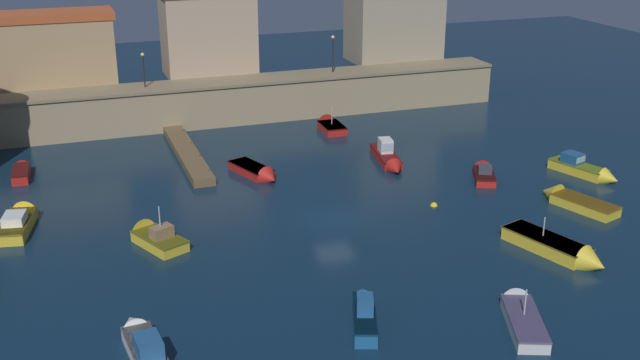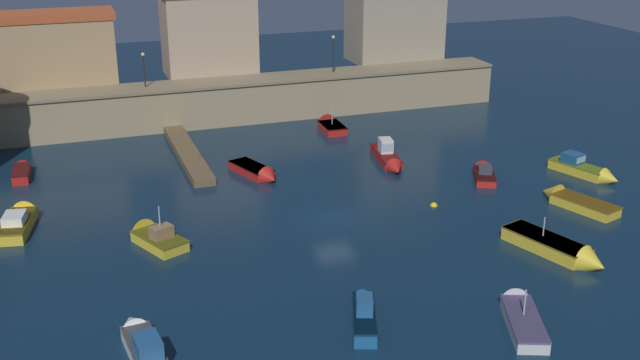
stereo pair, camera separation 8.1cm
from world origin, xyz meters
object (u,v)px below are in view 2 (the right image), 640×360
at_px(moored_boat_2, 520,313).
at_px(moored_boat_7, 153,236).
at_px(moored_boat_4, 586,170).
at_px(quay_lamp_0, 144,64).
at_px(moored_boat_5, 561,250).
at_px(moored_boat_10, 22,171).
at_px(moored_boat_9, 572,200).
at_px(moored_boat_8, 258,172).
at_px(quay_lamp_1, 333,48).
at_px(moored_boat_1, 20,219).
at_px(mooring_buoy_0, 434,206).
at_px(moored_boat_13, 364,311).
at_px(moored_boat_6, 330,125).
at_px(moored_boat_0, 143,346).
at_px(moored_boat_3, 389,158).
at_px(moored_boat_11, 484,172).

distance_m(moored_boat_2, moored_boat_7, 22.34).
bearing_deg(moored_boat_4, quay_lamp_0, -146.93).
relative_size(moored_boat_5, moored_boat_10, 1.64).
height_order(moored_boat_4, moored_boat_9, moored_boat_4).
height_order(moored_boat_2, moored_boat_7, moored_boat_7).
bearing_deg(moored_boat_10, moored_boat_8, -106.92).
bearing_deg(moored_boat_5, quay_lamp_1, 165.45).
xyz_separation_m(moored_boat_1, mooring_buoy_0, (26.83, -5.82, -0.48)).
height_order(moored_boat_2, moored_boat_9, moored_boat_2).
xyz_separation_m(moored_boat_5, moored_boat_13, (-13.79, -2.86, 0.09)).
height_order(moored_boat_1, moored_boat_10, moored_boat_1).
relative_size(moored_boat_10, moored_boat_13, 0.80).
xyz_separation_m(moored_boat_4, mooring_buoy_0, (-13.60, -1.49, -0.50)).
height_order(moored_boat_6, moored_boat_13, moored_boat_6).
height_order(quay_lamp_0, moored_boat_0, quay_lamp_0).
bearing_deg(moored_boat_0, moored_boat_9, -79.78).
height_order(quay_lamp_0, moored_boat_10, quay_lamp_0).
bearing_deg(moored_boat_2, moored_boat_4, -23.42).
distance_m(quay_lamp_0, moored_boat_1, 22.76).
relative_size(moored_boat_0, moored_boat_9, 1.11).
xyz_separation_m(moored_boat_6, mooring_buoy_0, (0.53, -19.46, -0.36)).
xyz_separation_m(quay_lamp_0, moored_boat_6, (15.51, -5.63, -5.62)).
xyz_separation_m(moored_boat_8, moored_boat_13, (-0.44, -21.98, 0.19)).
relative_size(moored_boat_9, mooring_buoy_0, 11.85).
distance_m(moored_boat_3, moored_boat_10, 28.25).
height_order(moored_boat_6, mooring_buoy_0, moored_boat_6).
relative_size(moored_boat_7, moored_boat_13, 0.94).
height_order(moored_boat_5, moored_boat_13, moored_boat_5).
bearing_deg(moored_boat_11, quay_lamp_1, 37.01).
relative_size(moored_boat_1, moored_boat_10, 1.41).
bearing_deg(moored_boat_9, moored_boat_3, 16.53).
xyz_separation_m(quay_lamp_0, moored_boat_9, (25.04, -28.19, -5.61)).
bearing_deg(moored_boat_10, moored_boat_11, -106.78).
height_order(moored_boat_5, moored_boat_7, moored_boat_7).
relative_size(moored_boat_2, moored_boat_8, 1.10).
xyz_separation_m(moored_boat_3, moored_boat_6, (-1.17, 10.40, -0.12)).
distance_m(quay_lamp_0, moored_boat_7, 25.39).
bearing_deg(quay_lamp_1, moored_boat_1, -146.13).
bearing_deg(moored_boat_4, moored_boat_3, -138.72).
distance_m(moored_boat_5, moored_boat_13, 14.08).
bearing_deg(moored_boat_2, moored_boat_7, 68.36).
bearing_deg(moored_boat_13, moored_boat_1, 62.54).
bearing_deg(moored_boat_6, moored_boat_10, 100.14).
height_order(moored_boat_6, moored_boat_7, moored_boat_7).
bearing_deg(mooring_buoy_0, moored_boat_1, 167.75).
relative_size(quay_lamp_0, moored_boat_11, 0.67).
height_order(moored_boat_1, mooring_buoy_0, moored_boat_1).
distance_m(moored_boat_5, moored_boat_7, 24.62).
height_order(moored_boat_5, moored_boat_10, moored_boat_5).
height_order(moored_boat_0, moored_boat_11, moored_boat_0).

